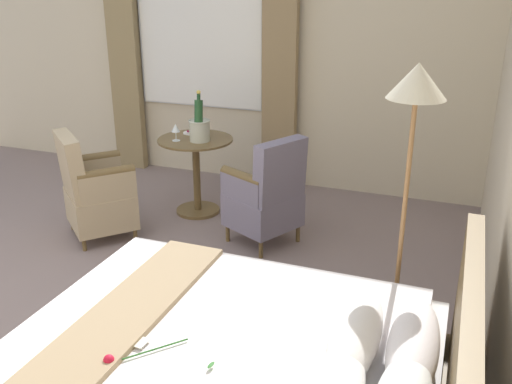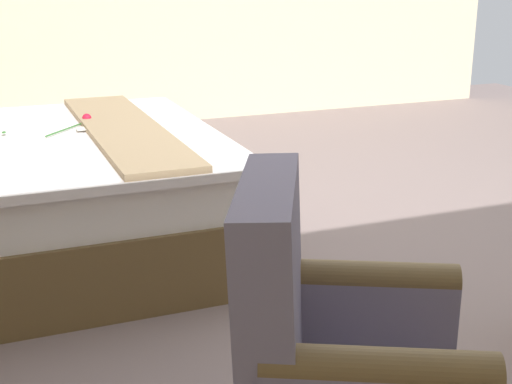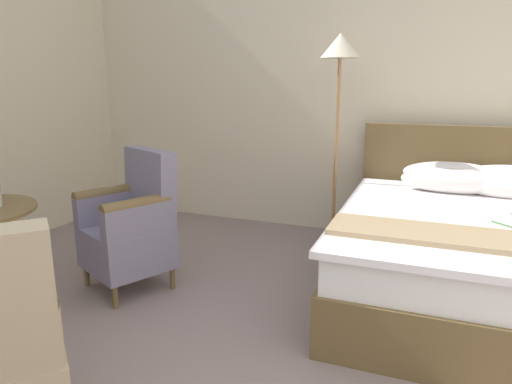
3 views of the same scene
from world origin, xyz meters
name	(u,v)px [view 2 (image 2 of 3)]	position (x,y,z in m)	size (l,w,h in m)	color
ground_plane	(389,236)	(0.00, 0.00, 0.00)	(8.13, 8.13, 0.00)	gray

